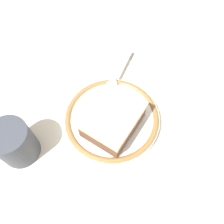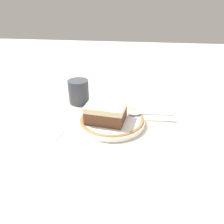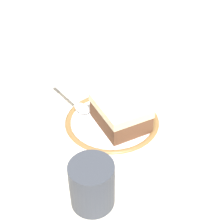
# 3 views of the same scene
# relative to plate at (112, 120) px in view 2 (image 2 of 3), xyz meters

# --- Properties ---
(ground_plane) EXTENTS (2.40, 2.40, 0.00)m
(ground_plane) POSITION_rel_plate_xyz_m (0.01, 0.01, -0.01)
(ground_plane) COLOR #B7B2A8
(placemat) EXTENTS (0.46, 0.33, 0.00)m
(placemat) POSITION_rel_plate_xyz_m (0.01, 0.01, -0.01)
(placemat) COLOR beige
(placemat) RESTS_ON ground_plane
(plate) EXTENTS (0.17, 0.17, 0.02)m
(plate) POSITION_rel_plate_xyz_m (0.00, 0.00, 0.00)
(plate) COLOR white
(plate) RESTS_ON placemat
(cake_slice) EXTENTS (0.09, 0.10, 0.05)m
(cake_slice) POSITION_rel_plate_xyz_m (-0.01, 0.01, 0.03)
(cake_slice) COLOR brown
(cake_slice) RESTS_ON plate
(spoon) EXTENTS (0.03, 0.13, 0.01)m
(spoon) POSITION_rel_plate_xyz_m (0.03, -0.07, 0.01)
(spoon) COLOR silver
(spoon) RESTS_ON plate
(cup) EXTENTS (0.06, 0.06, 0.07)m
(cup) POSITION_rel_plate_xyz_m (0.11, 0.12, 0.02)
(cup) COLOR #383D47
(cup) RESTS_ON placemat
(napkin) EXTENTS (0.12, 0.10, 0.00)m
(napkin) POSITION_rel_plate_xyz_m (-0.14, 0.06, -0.01)
(napkin) COLOR white
(napkin) RESTS_ON placemat
(sugar_packet) EXTENTS (0.06, 0.04, 0.01)m
(sugar_packet) POSITION_rel_plate_xyz_m (-0.06, 0.13, -0.01)
(sugar_packet) COLOR white
(sugar_packet) RESTS_ON placemat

